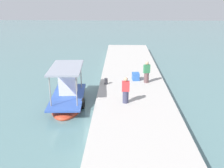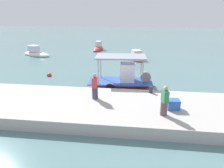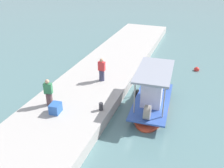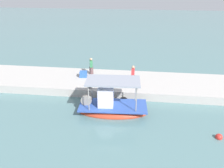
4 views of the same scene
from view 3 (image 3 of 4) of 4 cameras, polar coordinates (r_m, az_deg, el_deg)
ground_plane at (r=15.46m, az=8.54°, el=-6.06°), size 120.00×120.00×0.00m
dock_quay at (r=16.48m, az=-6.30°, el=-2.21°), size 36.00×4.91×0.70m
main_fishing_boat at (r=15.37m, az=9.10°, el=-4.23°), size 5.28×2.43×2.96m
fisherman_near_bollard at (r=17.05m, az=-2.38°, el=3.10°), size 0.37×0.47×1.64m
fisherman_by_crate at (r=14.65m, az=-14.35°, el=-2.12°), size 0.44×0.51×1.63m
mooring_bollard at (r=13.98m, az=-2.54°, el=-5.19°), size 0.24×0.24×0.45m
cargo_crate at (r=14.07m, az=-12.85°, el=-5.43°), size 0.70×0.58×0.56m
marker_buoy at (r=21.69m, az=18.88°, el=3.17°), size 0.44×0.44×0.44m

